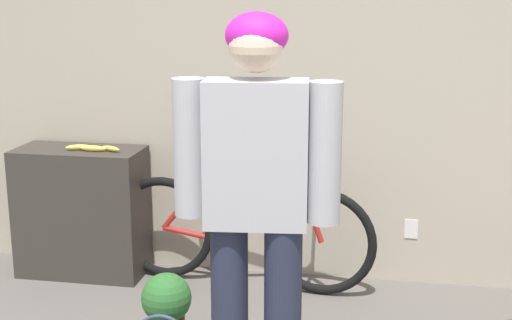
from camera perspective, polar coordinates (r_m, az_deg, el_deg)
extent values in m
cube|color=#B7AD99|center=(4.37, 5.65, 6.92)|extent=(8.00, 0.06, 2.60)
cube|color=white|center=(4.53, 12.30, -5.42)|extent=(0.08, 0.01, 0.12)
cube|color=#38332D|center=(4.70, -13.75, -4.02)|extent=(0.80, 0.38, 0.82)
cylinder|color=#23283D|center=(3.21, -2.12, -12.08)|extent=(0.16, 0.16, 0.82)
cylinder|color=#23283D|center=(3.17, 2.15, -12.42)|extent=(0.16, 0.16, 0.82)
cube|color=#B2B2B7|center=(2.95, 0.00, 0.47)|extent=(0.45, 0.24, 0.62)
cylinder|color=#B2B2B7|center=(3.00, -5.33, 0.97)|extent=(0.14, 0.14, 0.59)
cylinder|color=#B2B2B7|center=(2.91, 5.51, 0.54)|extent=(0.14, 0.14, 0.59)
sphere|color=beige|center=(2.88, 0.00, 9.15)|extent=(0.22, 0.22, 0.22)
ellipsoid|color=#D11EAD|center=(2.89, 0.06, 9.95)|extent=(0.26, 0.23, 0.19)
torus|color=black|center=(4.56, -7.38, -5.38)|extent=(0.66, 0.11, 0.66)
torus|color=black|center=(4.28, 5.26, -6.56)|extent=(0.66, 0.11, 0.66)
cylinder|color=red|center=(4.50, -5.10, -5.91)|extent=(0.39, 0.07, 0.08)
cylinder|color=red|center=(4.45, -5.76, -3.44)|extent=(0.31, 0.06, 0.37)
cylinder|color=red|center=(4.40, -3.42, -3.96)|extent=(0.14, 0.05, 0.40)
cylinder|color=red|center=(4.31, 0.40, -4.39)|extent=(0.53, 0.09, 0.41)
cylinder|color=red|center=(4.27, -0.25, -1.80)|extent=(0.61, 0.09, 0.05)
cylinder|color=red|center=(4.24, 4.50, -4.40)|extent=(0.16, 0.05, 0.34)
cylinder|color=red|center=(4.19, 4.00, -1.82)|extent=(0.07, 0.04, 0.08)
cylinder|color=red|center=(4.18, 4.28, -1.44)|extent=(0.06, 0.46, 0.02)
ellipsoid|color=black|center=(4.35, -4.09, -1.16)|extent=(0.23, 0.10, 0.05)
ellipsoid|color=#EAD64C|center=(4.50, -12.90, 0.91)|extent=(0.17, 0.04, 0.04)
ellipsoid|color=#EAD64C|center=(4.56, -14.08, 1.01)|extent=(0.15, 0.10, 0.03)
ellipsoid|color=#EAD64C|center=(4.48, -11.54, 0.91)|extent=(0.15, 0.09, 0.03)
sphere|color=brown|center=(4.60, -14.68, 1.07)|extent=(0.02, 0.02, 0.02)
sphere|color=#2D6B2D|center=(3.75, -7.18, -10.89)|extent=(0.26, 0.26, 0.26)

